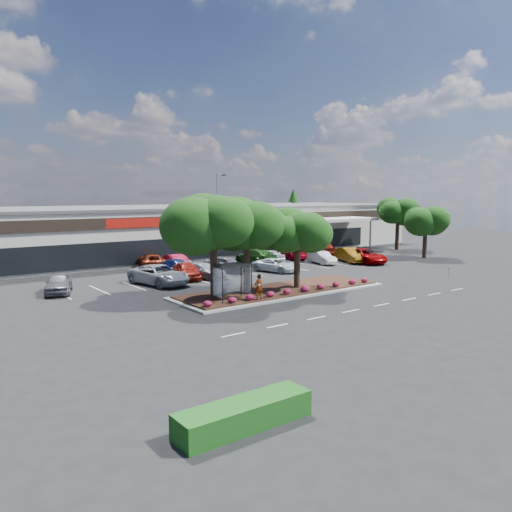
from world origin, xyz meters
TOP-DOWN VIEW (x-y plane):
  - ground at (0.00, 0.00)m, footprint 160.00×160.00m
  - retail_store at (0.06, 33.91)m, footprint 80.40×25.20m
  - landscape_island at (-2.00, 4.00)m, footprint 18.00×6.00m
  - lane_markings at (-0.14, 10.42)m, footprint 33.12×20.06m
  - shrub_row at (-2.00, 1.90)m, footprint 17.00×0.80m
  - bus_shelter at (-7.50, 2.95)m, footprint 2.75×1.55m
  - island_tree_west at (-8.00, 4.50)m, footprint 7.20×7.20m
  - island_tree_mid at (-4.50, 5.20)m, footprint 6.60×6.60m
  - island_tree_east at (-0.50, 3.70)m, footprint 5.80×5.80m
  - hedge_south_west at (-18.00, -13.50)m, footprint 5.00×1.30m
  - tree_east_near at (26.00, 10.00)m, footprint 5.60×5.60m
  - tree_east_far at (31.00, 18.00)m, footprint 6.40×6.40m
  - conifer_north_east at (34.00, 44.00)m, footprint 3.96×3.96m
  - person_waiting at (-5.94, 1.70)m, footprint 0.71×0.49m
  - light_pole at (5.15, 24.66)m, footprint 1.42×0.70m
  - survey_stake at (13.85, -1.01)m, footprint 0.08×0.14m
  - car_0 at (-16.53, 14.18)m, footprint 3.44×5.11m
  - car_1 at (-8.42, 12.92)m, footprint 4.07×6.62m
  - car_2 at (-5.12, 13.88)m, footprint 3.03×5.01m
  - car_3 at (-3.67, 13.38)m, footprint 3.49×5.34m
  - car_4 at (0.20, 15.32)m, footprint 3.48×5.12m
  - car_5 at (4.29, 12.48)m, footprint 3.46×5.26m
  - car_6 at (12.10, 13.76)m, footprint 2.35×4.51m
  - car_7 at (16.54, 11.35)m, footprint 3.60×6.24m
  - car_8 at (15.73, 12.84)m, footprint 3.38×5.38m
  - car_10 at (-4.83, 22.06)m, footprint 4.17×6.11m
  - car_11 at (-4.29, 18.39)m, footprint 2.61×4.93m
  - car_12 at (-3.06, 20.54)m, footprint 1.94×4.84m
  - car_13 at (6.13, 18.28)m, footprint 2.47×5.88m
  - car_14 at (8.62, 18.90)m, footprint 1.90×4.24m
  - car_15 at (12.10, 19.13)m, footprint 2.70×5.37m
  - car_16 at (17.29, 20.81)m, footprint 3.61×5.17m
  - car_17 at (18.19, 19.87)m, footprint 3.63×5.38m

SIDE VIEW (x-z plane):
  - ground at x=0.00m, z-range 0.00..0.00m
  - lane_markings at x=-0.14m, z-range 0.00..0.01m
  - landscape_island at x=-2.00m, z-range -0.01..0.25m
  - hedge_south_west at x=-18.00m, z-range 0.00..0.90m
  - shrub_row at x=-2.00m, z-range 0.26..0.76m
  - car_5 at x=4.29m, z-range 0.00..1.35m
  - car_11 at x=-4.29m, z-range 0.00..1.36m
  - car_6 at x=12.10m, z-range 0.00..1.41m
  - car_14 at x=8.62m, z-range 0.00..1.41m
  - car_3 at x=-3.67m, z-range 0.00..1.44m
  - survey_stake at x=13.85m, z-range 0.16..1.29m
  - car_15 at x=12.10m, z-range 0.00..1.50m
  - car_10 at x=-4.83m, z-range 0.00..1.55m
  - car_12 at x=-3.06m, z-range 0.00..1.56m
  - car_2 at x=-5.12m, z-range 0.00..1.60m
  - car_0 at x=-16.53m, z-range 0.00..1.61m
  - car_16 at x=17.29m, z-range 0.00..1.62m
  - car_4 at x=0.20m, z-range 0.00..1.62m
  - car_7 at x=16.54m, z-range 0.00..1.64m
  - car_8 at x=15.73m, z-range 0.00..1.67m
  - car_13 at x=6.13m, z-range 0.00..1.69m
  - car_17 at x=18.19m, z-range 0.00..1.70m
  - car_1 at x=-8.42m, z-range 0.00..1.71m
  - person_waiting at x=-5.94m, z-range 0.26..2.13m
  - bus_shelter at x=-7.50m, z-range 1.01..3.60m
  - retail_store at x=0.06m, z-range 0.03..6.28m
  - tree_east_near at x=26.00m, z-range 0.00..6.51m
  - island_tree_east at x=-0.50m, z-range 0.26..6.76m
  - tree_east_far at x=31.00m, z-range 0.00..7.62m
  - island_tree_mid at x=-4.50m, z-range 0.26..7.58m
  - island_tree_west at x=-8.00m, z-range 0.26..8.15m
  - conifer_north_east at x=34.00m, z-range 0.00..9.00m
  - light_pole at x=5.15m, z-range -0.57..9.78m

